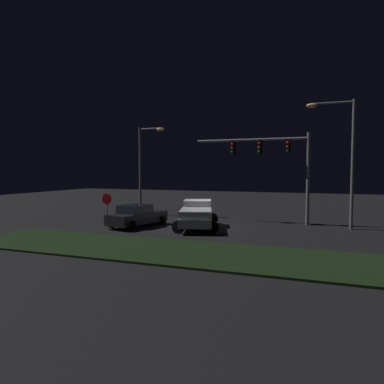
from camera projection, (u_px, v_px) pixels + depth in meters
name	position (u px, v px, depth m)	size (l,w,h in m)	color
ground_plane	(207.00, 226.00, 24.61)	(80.00, 80.00, 0.00)	black
grass_median	(155.00, 250.00, 17.12)	(20.24, 5.02, 0.10)	black
pickup_truck	(197.00, 213.00, 23.75)	(3.91, 5.75, 1.80)	#B7B7BC
car_sedan	(137.00, 216.00, 24.39)	(3.13, 4.70, 1.51)	black
traffic_signal_gantry	(273.00, 156.00, 25.73)	(8.32, 0.56, 6.50)	slate
street_lamp_left	(145.00, 160.00, 30.37)	(2.39, 0.44, 7.51)	slate
street_lamp_right	(343.00, 148.00, 23.27)	(3.05, 0.44, 8.42)	slate
stop_sign	(107.00, 203.00, 24.93)	(0.76, 0.08, 2.23)	slate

